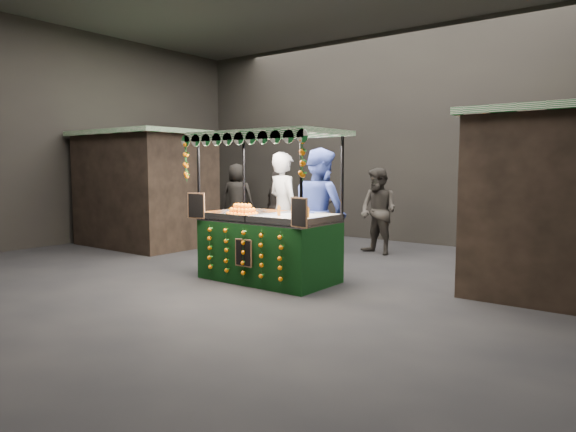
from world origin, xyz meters
The scene contains 11 objects.
ground centered at (0.00, 0.00, 0.00)m, with size 12.00×12.00×0.00m, color black.
market_hall centered at (0.00, 0.00, 3.38)m, with size 12.10×10.10×5.05m.
neighbour_stall_left centered at (-4.40, 1.00, 1.31)m, with size 3.00×2.20×2.60m.
juice_stall centered at (0.26, -0.23, 0.73)m, with size 2.42×1.43×2.35m.
vendor_grey centered at (-0.22, 0.80, 1.03)m, with size 0.87×0.71×2.06m.
vendor_blue centered at (0.65, 0.66, 1.05)m, with size 1.25×1.13×2.11m.
shopper_0 centered at (-0.44, 2.32, 0.89)m, with size 0.69×0.49×1.79m.
shopper_1 centered at (0.49, 3.06, 0.89)m, with size 1.01×0.88×1.78m.
shopper_2 centered at (-2.07, 2.94, 0.86)m, with size 1.08×0.84×1.71m.
shopper_3 centered at (2.54, 4.60, 0.76)m, with size 1.10×1.08×1.52m.
shopper_4 centered at (-4.45, 4.14, 0.94)m, with size 1.09×0.92×1.89m.
Camera 1 is at (5.41, -6.50, 1.82)m, focal length 32.28 mm.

